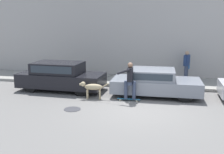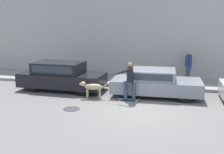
{
  "view_description": "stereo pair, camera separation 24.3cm",
  "coord_description": "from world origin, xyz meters",
  "px_view_note": "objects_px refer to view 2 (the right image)",
  "views": [
    {
      "loc": [
        1.09,
        -9.44,
        3.23
      ],
      "look_at": [
        -1.28,
        1.31,
        0.95
      ],
      "focal_mm": 42.0,
      "sensor_mm": 36.0,
      "label": 1
    },
    {
      "loc": [
        1.33,
        -9.39,
        3.23
      ],
      "look_at": [
        -1.28,
        1.31,
        0.95
      ],
      "focal_mm": 42.0,
      "sensor_mm": 36.0,
      "label": 2
    }
  ],
  "objects_px": {
    "parked_car_0": "(62,76)",
    "dog": "(92,87)",
    "skateboarder": "(130,79)",
    "pedestrian_with_bag": "(188,65)",
    "parked_car_1": "(156,83)"
  },
  "relations": [
    {
      "from": "parked_car_1",
      "to": "skateboarder",
      "type": "height_order",
      "value": "skateboarder"
    },
    {
      "from": "pedestrian_with_bag",
      "to": "skateboarder",
      "type": "bearing_deg",
      "value": -100.85
    },
    {
      "from": "parked_car_1",
      "to": "skateboarder",
      "type": "bearing_deg",
      "value": -134.12
    },
    {
      "from": "pedestrian_with_bag",
      "to": "parked_car_1",
      "type": "bearing_deg",
      "value": -95.92
    },
    {
      "from": "dog",
      "to": "skateboarder",
      "type": "xyz_separation_m",
      "value": [
        1.63,
        0.03,
        0.43
      ]
    },
    {
      "from": "dog",
      "to": "skateboarder",
      "type": "bearing_deg",
      "value": 173.25
    },
    {
      "from": "skateboarder",
      "to": "pedestrian_with_bag",
      "type": "relative_size",
      "value": 1.56
    },
    {
      "from": "skateboarder",
      "to": "dog",
      "type": "bearing_deg",
      "value": 0.14
    },
    {
      "from": "parked_car_0",
      "to": "dog",
      "type": "xyz_separation_m",
      "value": [
        1.92,
        -1.11,
        -0.16
      ]
    },
    {
      "from": "parked_car_0",
      "to": "parked_car_1",
      "type": "distance_m",
      "value": 4.55
    },
    {
      "from": "dog",
      "to": "parked_car_0",
      "type": "bearing_deg",
      "value": -37.64
    },
    {
      "from": "skateboarder",
      "to": "parked_car_1",
      "type": "bearing_deg",
      "value": -133.59
    },
    {
      "from": "skateboarder",
      "to": "pedestrian_with_bag",
      "type": "xyz_separation_m",
      "value": [
        2.51,
        4.13,
        0.08
      ]
    },
    {
      "from": "skateboarder",
      "to": "parked_car_0",
      "type": "bearing_deg",
      "value": -17.72
    },
    {
      "from": "parked_car_0",
      "to": "dog",
      "type": "distance_m",
      "value": 2.22
    }
  ]
}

